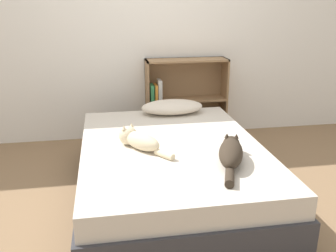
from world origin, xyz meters
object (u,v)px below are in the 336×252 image
bed (171,169)px  pillow (172,107)px  cat_dark (231,153)px  cat_light (138,140)px  bookshelf (183,98)px

bed → pillow: (0.15, 0.80, 0.29)m
bed → cat_dark: 0.61m
pillow → cat_dark: size_ratio=1.00×
cat_light → cat_dark: bearing=-159.0°
cat_light → cat_dark: 0.72m
bed → pillow: size_ratio=3.24×
cat_dark → bookshelf: 1.72m
pillow → cat_dark: 1.23m
bed → cat_light: bearing=-172.4°
cat_light → cat_dark: size_ratio=0.75×
pillow → cat_light: size_ratio=1.33×
bookshelf → cat_dark: bearing=-90.8°
pillow → cat_light: cat_light is taller
bed → bookshelf: (0.37, 1.32, 0.24)m
bed → cat_light: 0.39m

